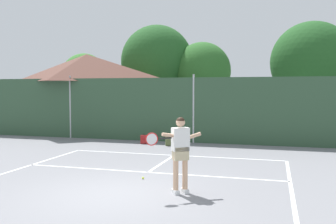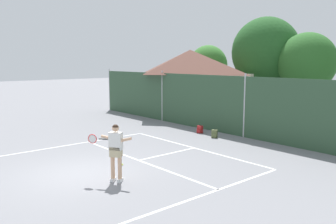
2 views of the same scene
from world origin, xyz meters
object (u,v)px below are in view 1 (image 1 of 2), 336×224
backpack_red (144,140)px  backpack_olive (169,141)px  tennis_ball (143,178)px  tennis_player (180,148)px

backpack_red → backpack_olive: bearing=-11.5°
tennis_ball → backpack_red: 6.76m
tennis_ball → backpack_olive: bearing=99.2°
backpack_olive → tennis_ball: bearing=-80.8°
tennis_player → backpack_olive: size_ratio=4.01×
tennis_player → backpack_red: bearing=115.8°
tennis_player → backpack_red: (-3.61, 7.47, -0.92)m
tennis_player → backpack_olive: bearing=107.9°
tennis_ball → backpack_red: size_ratio=0.14×
tennis_player → tennis_ball: tennis_player is taller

